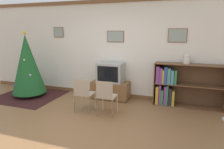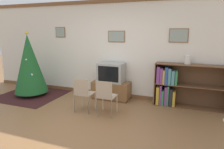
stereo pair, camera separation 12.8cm
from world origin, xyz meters
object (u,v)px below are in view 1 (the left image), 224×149
Objects in this scene: vase at (187,59)px; bookshelf at (175,86)px; christmas_tree at (27,64)px; folding_chair_right at (106,96)px; folding_chair_left at (83,93)px; television at (110,72)px; tv_console at (111,90)px.

bookshelf is at bearing -169.69° from vase.
folding_chair_right is (2.61, -0.58, -0.46)m from christmas_tree.
bookshelf is (1.98, 1.18, 0.04)m from folding_chair_left.
christmas_tree reaches higher than television.
christmas_tree is 2.27× the size of folding_chair_right.
christmas_tree reaches higher than folding_chair_right.
vase is at bearing 8.52° from christmas_tree.
folding_chair_left is (2.05, -0.58, -0.46)m from christmas_tree.
folding_chair_right is at bearing -12.59° from christmas_tree.
tv_console is 1.26× the size of folding_chair_left.
vase is (4.26, 0.64, 0.26)m from christmas_tree.
christmas_tree reaches higher than vase.
bookshelf reaches higher than folding_chair_left.
television is 1.17m from folding_chair_left.
vase is at bearing 3.57° from television.
folding_chair_left is (-0.28, -1.10, 0.22)m from tv_console.
folding_chair_right is 0.49× the size of bookshelf.
television reaches higher than folding_chair_left.
tv_console is 0.51m from television.
christmas_tree is 1.80× the size of tv_console.
bookshelf is at bearing 30.81° from folding_chair_left.
tv_console is 1.16m from folding_chair_left.
folding_chair_right is (0.28, -1.10, -0.28)m from television.
christmas_tree is 4.32m from vase.
christmas_tree is 8.55× the size of vase.
television is at bearing -177.38° from bookshelf.
folding_chair_right is 3.76× the size of vase.
folding_chair_left is 3.76× the size of vase.
vase reaches higher than folding_chair_right.
christmas_tree is 2.39m from television.
tv_console is at bearing 104.25° from folding_chair_right.
folding_chair_right reaches higher than tv_console.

